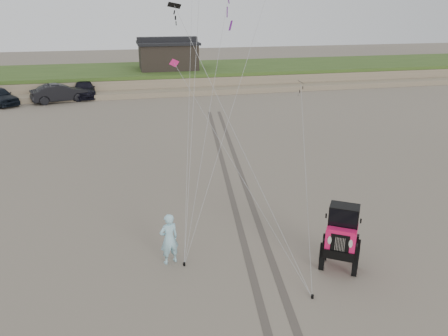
{
  "coord_description": "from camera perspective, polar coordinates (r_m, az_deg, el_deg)",
  "views": [
    {
      "loc": [
        -3.19,
        -11.62,
        8.2
      ],
      "look_at": [
        0.25,
        3.0,
        2.6
      ],
      "focal_mm": 35.0,
      "sensor_mm": 36.0,
      "label": 1
    }
  ],
  "objects": [
    {
      "name": "tire_tracks",
      "position": [
        21.89,
        1.47,
        -1.55
      ],
      "size": [
        5.22,
        29.74,
        0.01
      ],
      "color": "#4C443D",
      "rests_on": "ground"
    },
    {
      "name": "truck_b",
      "position": [
        42.52,
        -20.65,
        9.15
      ],
      "size": [
        5.24,
        3.09,
        1.63
      ],
      "primitive_type": "imported",
      "rotation": [
        0.0,
        0.0,
        1.87
      ],
      "color": "black",
      "rests_on": "ground"
    },
    {
      "name": "stake_main",
      "position": [
        15.05,
        -5.21,
        -12.4
      ],
      "size": [
        0.08,
        0.08,
        0.12
      ],
      "primitive_type": "cylinder",
      "color": "black",
      "rests_on": "ground"
    },
    {
      "name": "man",
      "position": [
        14.84,
        -7.19,
        -9.17
      ],
      "size": [
        0.76,
        0.62,
        1.82
      ],
      "primitive_type": "imported",
      "rotation": [
        0.0,
        0.0,
        3.46
      ],
      "color": "#91CFE0",
      "rests_on": "ground"
    },
    {
      "name": "stake_aux",
      "position": [
        13.81,
        11.47,
        -16.13
      ],
      "size": [
        0.08,
        0.08,
        0.12
      ],
      "primitive_type": "cylinder",
      "color": "black",
      "rests_on": "ground"
    },
    {
      "name": "ground",
      "position": [
        14.58,
        1.81,
        -13.8
      ],
      "size": [
        160.0,
        160.0,
        0.0
      ],
      "primitive_type": "plane",
      "color": "#6B6054",
      "rests_on": "ground"
    },
    {
      "name": "jeep",
      "position": [
        14.93,
        14.99,
        -9.66
      ],
      "size": [
        4.34,
        5.12,
        1.78
      ],
      "primitive_type": null,
      "rotation": [
        0.0,
        0.0,
        -0.58
      ],
      "color": "#EA1759",
      "rests_on": "ground"
    },
    {
      "name": "truck_c",
      "position": [
        44.26,
        -17.78,
        9.79
      ],
      "size": [
        2.28,
        5.18,
        1.48
      ],
      "primitive_type": "imported",
      "rotation": [
        0.0,
        0.0,
        0.04
      ],
      "color": "black",
      "rests_on": "ground"
    },
    {
      "name": "cabin",
      "position": [
        49.15,
        -7.35,
        14.49
      ],
      "size": [
        6.4,
        5.4,
        3.35
      ],
      "color": "black",
      "rests_on": "dune_ridge"
    },
    {
      "name": "dune_ridge",
      "position": [
        49.77,
        -9.62,
        11.64
      ],
      "size": [
        160.0,
        14.25,
        1.73
      ],
      "color": "#7A6B54",
      "rests_on": "ground"
    }
  ]
}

